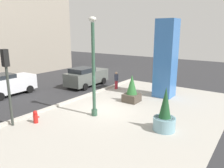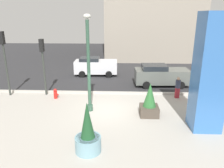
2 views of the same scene
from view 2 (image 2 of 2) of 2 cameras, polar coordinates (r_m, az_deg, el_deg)
The scene contains 13 objects.
ground_plane at distance 17.75m, azimuth -0.50°, elevation -1.57°, with size 60.00×60.00×0.00m, color #2D2D30.
plaza_pavement at distance 12.26m, azimuth -1.97°, elevation -10.83°, with size 18.00×10.00×0.02m, color #ADA89E.
curb_strip at distance 16.90m, azimuth -0.65°, elevation -2.29°, with size 18.00×0.24×0.16m, color #B7B2A8.
lamp_post at distance 13.16m, azimuth -6.15°, elevation 4.54°, with size 0.44×0.44×5.92m.
art_pillar_blue at distance 11.99m, azimuth 24.31°, elevation 2.42°, with size 1.45×1.45×6.03m, color #3870BC.
potted_plant_by_pillar at distance 9.83m, azimuth -6.37°, elevation -13.13°, with size 1.16×1.16×2.36m.
potted_plant_near_left at distance 13.26m, azimuth 9.82°, elevation -4.75°, with size 1.10×1.10×2.04m.
fire_hydrant at distance 16.38m, azimuth -14.61°, elevation -2.47°, with size 0.36×0.26×0.75m.
traffic_light_corner at distance 16.74m, azimuth -17.70°, elevation 6.61°, with size 0.28×0.42×4.22m.
traffic_light_far_side at distance 17.60m, azimuth -26.43°, elevation 7.15°, with size 0.28×0.42×4.76m.
car_intersection at distance 22.04m, azimuth -4.35°, elevation 4.72°, with size 4.26×2.15×1.80m.
car_curb_west at distance 19.09m, azimuth 12.69°, elevation 2.28°, with size 4.63×2.21×1.83m.
pedestrian_crossing at distance 16.49m, azimuth 16.87°, elevation -0.68°, with size 0.45×0.45×1.58m.
Camera 2 is at (0.88, -12.74, 5.84)m, focal length 34.85 mm.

